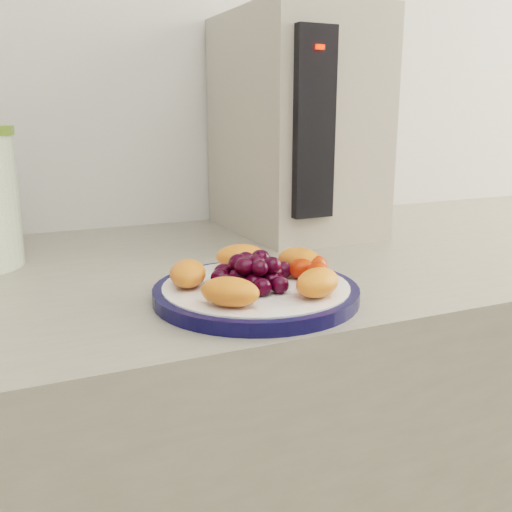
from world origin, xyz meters
name	(u,v)px	position (x,y,z in m)	size (l,w,h in m)	color
plate_rim	(256,293)	(0.01, 1.02, 0.91)	(0.23, 0.23, 0.01)	#0B0C37
plate_face	(256,292)	(0.01, 1.02, 0.91)	(0.21, 0.21, 0.02)	white
appliance_body	(294,125)	(0.23, 1.35, 1.08)	(0.21, 0.29, 0.36)	#B0A595
appliance_panel	(313,124)	(0.18, 1.20, 1.09)	(0.06, 0.02, 0.27)	black
appliance_led	(320,47)	(0.18, 1.19, 1.19)	(0.01, 0.01, 0.01)	#FF0C05
fruit_plate	(259,272)	(0.02, 1.02, 0.93)	(0.20, 0.19, 0.04)	orange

